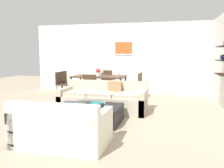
{
  "coord_description": "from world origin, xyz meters",
  "views": [
    {
      "loc": [
        1.56,
        -5.55,
        1.5
      ],
      "look_at": [
        0.13,
        0.2,
        0.75
      ],
      "focal_mm": 37.56,
      "sensor_mm": 36.0,
      "label": 1
    }
  ],
  "objects_px": {
    "dining_chair_left_far": "(67,81)",
    "wine_glass_head": "(102,72)",
    "sofa_beige": "(104,100)",
    "dining_chair_head": "(106,80)",
    "candle_jar": "(104,104)",
    "dining_table": "(99,78)",
    "wine_glass_right_far": "(119,73)",
    "wine_glass_left_near": "(79,73)",
    "dining_chair_left_near": "(62,82)",
    "centerpiece_vase": "(98,72)",
    "dining_chair_right_far": "(138,83)",
    "wine_glass_foot": "(95,74)",
    "coffee_table": "(95,114)",
    "dining_chair_right_near": "(136,85)",
    "wine_glass_right_near": "(117,73)",
    "wine_glass_left_far": "(82,72)",
    "decorative_bowl": "(97,104)",
    "loveseat_white": "(62,128)"
  },
  "relations": [
    {
      "from": "candle_jar",
      "to": "wine_glass_foot",
      "type": "distance_m",
      "value": 2.74
    },
    {
      "from": "wine_glass_head",
      "to": "centerpiece_vase",
      "type": "xyz_separation_m",
      "value": [
        -0.02,
        -0.47,
        0.01
      ]
    },
    {
      "from": "wine_glass_left_near",
      "to": "dining_table",
      "type": "bearing_deg",
      "value": 9.91
    },
    {
      "from": "wine_glass_right_far",
      "to": "wine_glass_head",
      "type": "relative_size",
      "value": 0.88
    },
    {
      "from": "dining_chair_right_far",
      "to": "wine_glass_left_near",
      "type": "height_order",
      "value": "wine_glass_left_near"
    },
    {
      "from": "dining_table",
      "to": "dining_chair_right_far",
      "type": "distance_m",
      "value": 1.37
    },
    {
      "from": "wine_glass_foot",
      "to": "dining_chair_left_near",
      "type": "bearing_deg",
      "value": 171.2
    },
    {
      "from": "loveseat_white",
      "to": "dining_chair_head",
      "type": "bearing_deg",
      "value": 97.71
    },
    {
      "from": "dining_chair_right_near",
      "to": "wine_glass_right_near",
      "type": "xyz_separation_m",
      "value": [
        -0.65,
        0.1,
        0.36
      ]
    },
    {
      "from": "decorative_bowl",
      "to": "dining_chair_right_near",
      "type": "height_order",
      "value": "dining_chair_right_near"
    },
    {
      "from": "wine_glass_right_far",
      "to": "wine_glass_left_near",
      "type": "bearing_deg",
      "value": -170.09
    },
    {
      "from": "coffee_table",
      "to": "dining_chair_right_far",
      "type": "distance_m",
      "value": 3.32
    },
    {
      "from": "candle_jar",
      "to": "dining_chair_right_near",
      "type": "relative_size",
      "value": 0.08
    },
    {
      "from": "wine_glass_left_far",
      "to": "centerpiece_vase",
      "type": "height_order",
      "value": "centerpiece_vase"
    },
    {
      "from": "dining_chair_left_far",
      "to": "sofa_beige",
      "type": "bearing_deg",
      "value": -46.53
    },
    {
      "from": "dining_chair_left_near",
      "to": "wine_glass_right_far",
      "type": "relative_size",
      "value": 5.95
    },
    {
      "from": "decorative_bowl",
      "to": "wine_glass_right_near",
      "type": "relative_size",
      "value": 1.94
    },
    {
      "from": "loveseat_white",
      "to": "candle_jar",
      "type": "height_order",
      "value": "loveseat_white"
    },
    {
      "from": "loveseat_white",
      "to": "wine_glass_foot",
      "type": "relative_size",
      "value": 9.41
    },
    {
      "from": "decorative_bowl",
      "to": "dining_chair_right_near",
      "type": "xyz_separation_m",
      "value": [
        0.46,
        2.81,
        0.08
      ]
    },
    {
      "from": "candle_jar",
      "to": "dining_table",
      "type": "distance_m",
      "value": 3.12
    },
    {
      "from": "dining_chair_left_far",
      "to": "dining_chair_left_near",
      "type": "xyz_separation_m",
      "value": [
        0.0,
        -0.44,
        0.0
      ]
    },
    {
      "from": "wine_glass_right_near",
      "to": "wine_glass_foot",
      "type": "distance_m",
      "value": 0.75
    },
    {
      "from": "dining_table",
      "to": "dining_chair_right_near",
      "type": "xyz_separation_m",
      "value": [
        1.34,
        -0.22,
        -0.18
      ]
    },
    {
      "from": "decorative_bowl",
      "to": "wine_glass_right_far",
      "type": "xyz_separation_m",
      "value": [
        -0.19,
        3.15,
        0.43
      ]
    },
    {
      "from": "loveseat_white",
      "to": "dining_chair_right_far",
      "type": "bearing_deg",
      "value": 82.4
    },
    {
      "from": "wine_glass_foot",
      "to": "centerpiece_vase",
      "type": "relative_size",
      "value": 0.61
    },
    {
      "from": "loveseat_white",
      "to": "candle_jar",
      "type": "bearing_deg",
      "value": 78.6
    },
    {
      "from": "candle_jar",
      "to": "dining_chair_left_far",
      "type": "bearing_deg",
      "value": 126.78
    },
    {
      "from": "dining_chair_right_far",
      "to": "centerpiece_vase",
      "type": "xyz_separation_m",
      "value": [
        -1.36,
        -0.26,
        0.38
      ]
    },
    {
      "from": "sofa_beige",
      "to": "dining_chair_head",
      "type": "xyz_separation_m",
      "value": [
        -0.73,
        2.85,
        0.21
      ]
    },
    {
      "from": "dining_chair_left_far",
      "to": "centerpiece_vase",
      "type": "relative_size",
      "value": 3.37
    },
    {
      "from": "dining_chair_head",
      "to": "wine_glass_right_far",
      "type": "relative_size",
      "value": 5.95
    },
    {
      "from": "dining_chair_right_near",
      "to": "dining_chair_left_near",
      "type": "xyz_separation_m",
      "value": [
        -2.67,
        0.0,
        0.0
      ]
    },
    {
      "from": "dining_chair_left_far",
      "to": "wine_glass_head",
      "type": "xyz_separation_m",
      "value": [
        1.34,
        0.21,
        0.36
      ]
    },
    {
      "from": "wine_glass_foot",
      "to": "dining_chair_left_far",
      "type": "bearing_deg",
      "value": 154.3
    },
    {
      "from": "candle_jar",
      "to": "dining_table",
      "type": "height_order",
      "value": "dining_table"
    },
    {
      "from": "candle_jar",
      "to": "wine_glass_left_near",
      "type": "distance_m",
      "value": 3.32
    },
    {
      "from": "dining_chair_right_near",
      "to": "wine_glass_head",
      "type": "bearing_deg",
      "value": 154.3
    },
    {
      "from": "coffee_table",
      "to": "dining_chair_head",
      "type": "relative_size",
      "value": 1.29
    },
    {
      "from": "candle_jar",
      "to": "wine_glass_right_far",
      "type": "height_order",
      "value": "wine_glass_right_far"
    },
    {
      "from": "sofa_beige",
      "to": "wine_glass_left_far",
      "type": "height_order",
      "value": "wine_glass_left_far"
    },
    {
      "from": "candle_jar",
      "to": "dining_chair_right_near",
      "type": "height_order",
      "value": "dining_chair_right_near"
    },
    {
      "from": "coffee_table",
      "to": "decorative_bowl",
      "type": "bearing_deg",
      "value": 19.25
    },
    {
      "from": "decorative_bowl",
      "to": "wine_glass_foot",
      "type": "relative_size",
      "value": 1.97
    },
    {
      "from": "dining_chair_left_far",
      "to": "dining_chair_left_near",
      "type": "relative_size",
      "value": 1.0
    },
    {
      "from": "sofa_beige",
      "to": "candle_jar",
      "type": "height_order",
      "value": "sofa_beige"
    },
    {
      "from": "wine_glass_left_near",
      "to": "wine_glass_left_far",
      "type": "height_order",
      "value": "wine_glass_left_far"
    },
    {
      "from": "wine_glass_left_far",
      "to": "wine_glass_foot",
      "type": "bearing_deg",
      "value": -38.42
    },
    {
      "from": "wine_glass_right_near",
      "to": "wine_glass_head",
      "type": "xyz_separation_m",
      "value": [
        -0.69,
        0.55,
        0.0
      ]
    }
  ]
}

